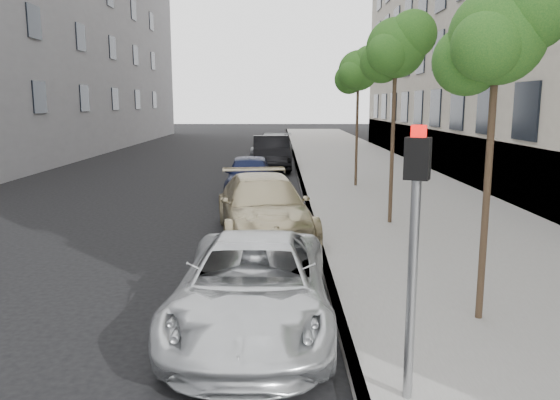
{
  "coord_description": "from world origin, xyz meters",
  "views": [
    {
      "loc": [
        0.27,
        -6.05,
        3.24
      ],
      "look_at": [
        0.29,
        3.68,
        1.5
      ],
      "focal_mm": 35.0,
      "sensor_mm": 36.0,
      "label": 1
    }
  ],
  "objects_px": {
    "tree_far": "(359,71)",
    "tree_mid": "(397,48)",
    "tree_near": "(499,37)",
    "sedan_black": "(271,153)",
    "sedan_blue": "(250,175)",
    "suv": "(263,207)",
    "sedan_rear": "(273,146)",
    "signal_pole": "(414,231)",
    "minivan": "(253,286)"
  },
  "relations": [
    {
      "from": "signal_pole",
      "to": "suv",
      "type": "bearing_deg",
      "value": 127.58
    },
    {
      "from": "tree_mid",
      "to": "sedan_rear",
      "type": "distance_m",
      "value": 18.82
    },
    {
      "from": "suv",
      "to": "sedan_rear",
      "type": "xyz_separation_m",
      "value": [
        0.0,
        19.18,
        -0.03
      ]
    },
    {
      "from": "sedan_black",
      "to": "sedan_rear",
      "type": "bearing_deg",
      "value": 87.49
    },
    {
      "from": "tree_far",
      "to": "tree_mid",
      "type": "bearing_deg",
      "value": -90.0
    },
    {
      "from": "tree_mid",
      "to": "sedan_black",
      "type": "relative_size",
      "value": 1.07
    },
    {
      "from": "tree_near",
      "to": "signal_pole",
      "type": "height_order",
      "value": "tree_near"
    },
    {
      "from": "tree_mid",
      "to": "minivan",
      "type": "distance_m",
      "value": 8.35
    },
    {
      "from": "tree_far",
      "to": "suv",
      "type": "relative_size",
      "value": 1.01
    },
    {
      "from": "tree_near",
      "to": "tree_far",
      "type": "height_order",
      "value": "tree_far"
    },
    {
      "from": "signal_pole",
      "to": "sedan_rear",
      "type": "bearing_deg",
      "value": 118.39
    },
    {
      "from": "tree_far",
      "to": "sedan_blue",
      "type": "height_order",
      "value": "tree_far"
    },
    {
      "from": "tree_near",
      "to": "minivan",
      "type": "height_order",
      "value": "tree_near"
    },
    {
      "from": "suv",
      "to": "sedan_rear",
      "type": "height_order",
      "value": "suv"
    },
    {
      "from": "minivan",
      "to": "tree_near",
      "type": "bearing_deg",
      "value": 2.64
    },
    {
      "from": "tree_near",
      "to": "tree_far",
      "type": "distance_m",
      "value": 13.0
    },
    {
      "from": "sedan_blue",
      "to": "sedan_black",
      "type": "distance_m",
      "value": 7.46
    },
    {
      "from": "tree_mid",
      "to": "sedan_black",
      "type": "height_order",
      "value": "tree_mid"
    },
    {
      "from": "tree_mid",
      "to": "sedan_black",
      "type": "distance_m",
      "value": 13.53
    },
    {
      "from": "suv",
      "to": "sedan_black",
      "type": "height_order",
      "value": "sedan_black"
    },
    {
      "from": "sedan_black",
      "to": "minivan",
      "type": "bearing_deg",
      "value": -92.51
    },
    {
      "from": "tree_far",
      "to": "suv",
      "type": "xyz_separation_m",
      "value": [
        -3.33,
        -7.57,
        -3.66
      ]
    },
    {
      "from": "signal_pole",
      "to": "sedan_blue",
      "type": "height_order",
      "value": "signal_pole"
    },
    {
      "from": "tree_far",
      "to": "signal_pole",
      "type": "height_order",
      "value": "tree_far"
    },
    {
      "from": "tree_mid",
      "to": "signal_pole",
      "type": "xyz_separation_m",
      "value": [
        -1.58,
        -8.68,
        -2.63
      ]
    },
    {
      "from": "minivan",
      "to": "suv",
      "type": "relative_size",
      "value": 0.91
    },
    {
      "from": "signal_pole",
      "to": "suv",
      "type": "distance_m",
      "value": 7.9
    },
    {
      "from": "suv",
      "to": "sedan_blue",
      "type": "distance_m",
      "value": 6.23
    },
    {
      "from": "minivan",
      "to": "sedan_blue",
      "type": "bearing_deg",
      "value": 94.63
    },
    {
      "from": "suv",
      "to": "sedan_blue",
      "type": "xyz_separation_m",
      "value": [
        -0.66,
        6.2,
        -0.03
      ]
    },
    {
      "from": "tree_near",
      "to": "tree_mid",
      "type": "distance_m",
      "value": 6.52
    },
    {
      "from": "tree_mid",
      "to": "sedan_blue",
      "type": "relative_size",
      "value": 1.28
    },
    {
      "from": "tree_mid",
      "to": "signal_pole",
      "type": "distance_m",
      "value": 9.21
    },
    {
      "from": "signal_pole",
      "to": "sedan_rear",
      "type": "height_order",
      "value": "signal_pole"
    },
    {
      "from": "tree_near",
      "to": "suv",
      "type": "distance_m",
      "value": 7.2
    },
    {
      "from": "tree_near",
      "to": "sedan_blue",
      "type": "relative_size",
      "value": 1.14
    },
    {
      "from": "tree_near",
      "to": "tree_far",
      "type": "relative_size",
      "value": 0.93
    },
    {
      "from": "tree_near",
      "to": "sedan_black",
      "type": "xyz_separation_m",
      "value": [
        -3.33,
        19.06,
        -3.29
      ]
    },
    {
      "from": "tree_mid",
      "to": "sedan_rear",
      "type": "relative_size",
      "value": 1.09
    },
    {
      "from": "tree_near",
      "to": "tree_mid",
      "type": "bearing_deg",
      "value": 90.0
    },
    {
      "from": "sedan_blue",
      "to": "suv",
      "type": "bearing_deg",
      "value": -85.5
    },
    {
      "from": "tree_far",
      "to": "sedan_blue",
      "type": "distance_m",
      "value": 5.61
    },
    {
      "from": "sedan_blue",
      "to": "sedan_black",
      "type": "relative_size",
      "value": 0.84
    },
    {
      "from": "tree_mid",
      "to": "suv",
      "type": "xyz_separation_m",
      "value": [
        -3.33,
        -1.07,
        -3.84
      ]
    },
    {
      "from": "tree_far",
      "to": "minivan",
      "type": "height_order",
      "value": "tree_far"
    },
    {
      "from": "tree_mid",
      "to": "tree_far",
      "type": "bearing_deg",
      "value": 90.0
    },
    {
      "from": "tree_near",
      "to": "sedan_rear",
      "type": "height_order",
      "value": "tree_near"
    },
    {
      "from": "tree_far",
      "to": "sedan_black",
      "type": "relative_size",
      "value": 1.03
    },
    {
      "from": "sedan_blue",
      "to": "tree_far",
      "type": "bearing_deg",
      "value": 17.43
    },
    {
      "from": "sedan_blue",
      "to": "sedan_black",
      "type": "height_order",
      "value": "sedan_black"
    }
  ]
}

